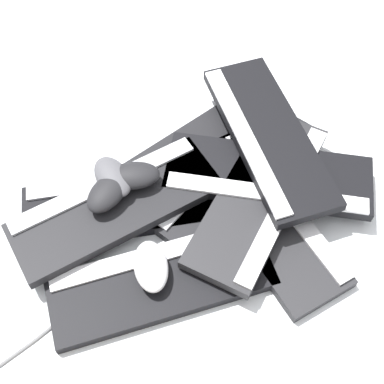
% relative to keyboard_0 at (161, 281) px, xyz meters
% --- Properties ---
extents(ground_plane, '(3.20, 3.20, 0.00)m').
position_rel_keyboard_0_xyz_m(ground_plane, '(-0.26, 0.02, -0.01)').
color(ground_plane, silver).
extents(keyboard_0, '(0.37, 0.45, 0.03)m').
position_rel_keyboard_0_xyz_m(keyboard_0, '(0.00, 0.00, 0.00)').
color(keyboard_0, black).
rests_on(keyboard_0, ground).
extents(keyboard_1, '(0.41, 0.42, 0.03)m').
position_rel_keyboard_0_xyz_m(keyboard_1, '(-0.20, 0.16, 0.00)').
color(keyboard_1, '#232326').
rests_on(keyboard_1, ground).
extents(keyboard_2, '(0.46, 0.30, 0.03)m').
position_rel_keyboard_0_xyz_m(keyboard_2, '(-0.28, 0.09, 0.00)').
color(keyboard_2, black).
rests_on(keyboard_2, ground).
extents(keyboard_3, '(0.45, 0.37, 0.03)m').
position_rel_keyboard_0_xyz_m(keyboard_3, '(-0.28, -0.05, 0.00)').
color(keyboard_3, black).
rests_on(keyboard_3, ground).
extents(keyboard_4, '(0.33, 0.46, 0.03)m').
position_rel_keyboard_0_xyz_m(keyboard_4, '(-0.15, -0.13, 0.00)').
color(keyboard_4, black).
rests_on(keyboard_4, ground).
extents(keyboard_5, '(0.46, 0.23, 0.03)m').
position_rel_keyboard_0_xyz_m(keyboard_5, '(-0.23, 0.14, 0.03)').
color(keyboard_5, '#232326').
rests_on(keyboard_5, keyboard_2).
extents(keyboard_6, '(0.21, 0.46, 0.03)m').
position_rel_keyboard_0_xyz_m(keyboard_6, '(-0.29, 0.15, 0.03)').
color(keyboard_6, black).
rests_on(keyboard_6, keyboard_1).
extents(keyboard_7, '(0.45, 0.38, 0.03)m').
position_rel_keyboard_0_xyz_m(keyboard_7, '(-0.37, 0.12, 0.06)').
color(keyboard_7, black).
rests_on(keyboard_7, keyboard_6).
extents(keyboard_8, '(0.43, 0.41, 0.03)m').
position_rel_keyboard_0_xyz_m(keyboard_8, '(-0.12, -0.14, 0.03)').
color(keyboard_8, black).
rests_on(keyboard_8, keyboard_4).
extents(mouse_0, '(0.12, 0.09, 0.04)m').
position_rel_keyboard_0_xyz_m(mouse_0, '(-0.13, -0.15, 0.07)').
color(mouse_0, black).
rests_on(mouse_0, keyboard_8).
extents(mouse_1, '(0.13, 0.11, 0.04)m').
position_rel_keyboard_0_xyz_m(mouse_1, '(-0.01, -0.02, 0.04)').
color(mouse_1, silver).
rests_on(mouse_1, keyboard_0).
extents(mouse_2, '(0.10, 0.13, 0.04)m').
position_rel_keyboard_0_xyz_m(mouse_2, '(-0.18, -0.12, 0.07)').
color(mouse_2, black).
rests_on(mouse_2, keyboard_8).
extents(mouse_3, '(0.12, 0.13, 0.04)m').
position_rel_keyboard_0_xyz_m(mouse_3, '(-0.16, -0.16, 0.07)').
color(mouse_3, '#4C4C51').
rests_on(mouse_3, keyboard_8).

